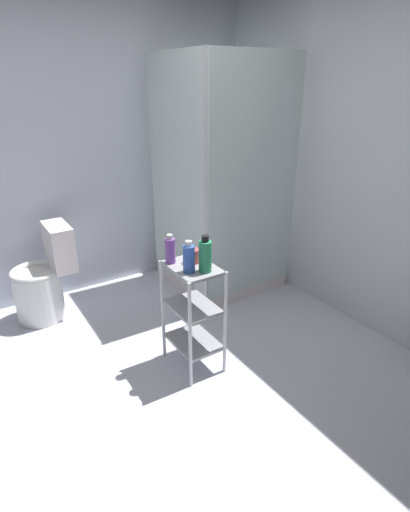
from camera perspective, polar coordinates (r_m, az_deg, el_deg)
The scene contains 10 objects.
ground_plane at distance 2.57m, azimuth -6.20°, elevation -21.49°, with size 4.20×4.20×0.02m, color silver.
wall_back at distance 3.13m, azimuth 25.14°, elevation 11.32°, with size 4.20×0.14×2.50m.
wall_left at distance 3.62m, azimuth -20.92°, elevation 13.39°, with size 0.10×4.20×2.50m, color silver.
shower_stall at distance 3.69m, azimuth 1.76°, elevation 2.40°, with size 0.92×0.92×2.00m.
toilet at distance 3.50m, azimuth -21.64°, elevation -3.30°, with size 0.37×0.49×0.76m.
storage_cart at distance 2.66m, azimuth -1.70°, elevation -7.37°, with size 0.38×0.28×0.74m.
conditioner_bottle_purple at distance 2.54m, azimuth -4.90°, elevation 0.82°, with size 0.06×0.06×0.19m.
body_wash_bottle_green at distance 2.40m, azimuth 0.02°, elevation 0.05°, with size 0.08×0.08×0.23m.
shampoo_bottle_blue at distance 2.40m, azimuth -2.27°, elevation -0.33°, with size 0.07×0.07×0.20m.
rinse_cup at distance 2.55m, azimuth -1.66°, elevation 0.01°, with size 0.08×0.08×0.09m, color #B24742.
Camera 1 is at (1.65, -0.75, 1.81)m, focal length 28.54 mm.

